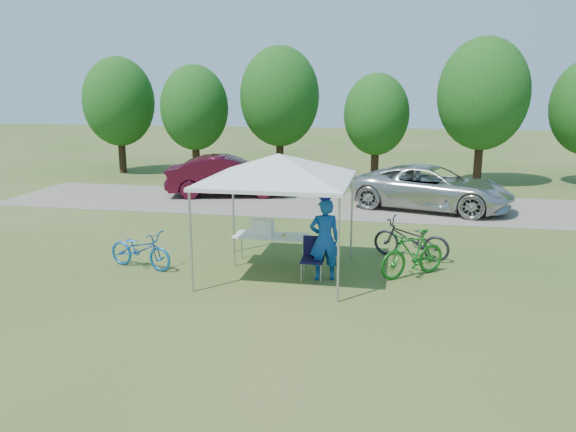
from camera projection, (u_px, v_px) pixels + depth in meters
name	position (u px, v px, depth m)	size (l,w,h in m)	color
ground	(279.00, 273.00, 12.75)	(100.00, 100.00, 0.00)	#2D5119
gravel_strip	(325.00, 204.00, 20.40)	(24.00, 5.00, 0.02)	gray
canopy	(278.00, 157.00, 12.16)	(4.53, 4.53, 3.00)	#A5A5AA
treeline	(337.00, 102.00, 25.47)	(24.89, 4.28, 6.30)	#382314
folding_table	(271.00, 237.00, 13.28)	(1.75, 0.73, 0.72)	white
folding_chair	(313.00, 254.00, 12.30)	(0.49, 0.51, 0.94)	black
cooler	(263.00, 227.00, 13.27)	(0.51, 0.35, 0.37)	white
ice_cream_cup	(284.00, 235.00, 13.16)	(0.07, 0.07, 0.05)	gold
cyclist	(324.00, 240.00, 12.15)	(0.66, 0.43, 1.82)	#124093
bike_blue	(140.00, 249.00, 13.05)	(0.60, 1.71, 0.90)	#125AA5
bike_green	(413.00, 254.00, 12.44)	(0.49, 1.74, 1.05)	#156118
bike_dark	(411.00, 239.00, 13.78)	(0.66, 1.90, 1.00)	black
minivan	(432.00, 188.00, 19.40)	(2.50, 5.41, 1.50)	beige
sedan	(229.00, 176.00, 21.85)	(1.65, 4.74, 1.56)	#440B1C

